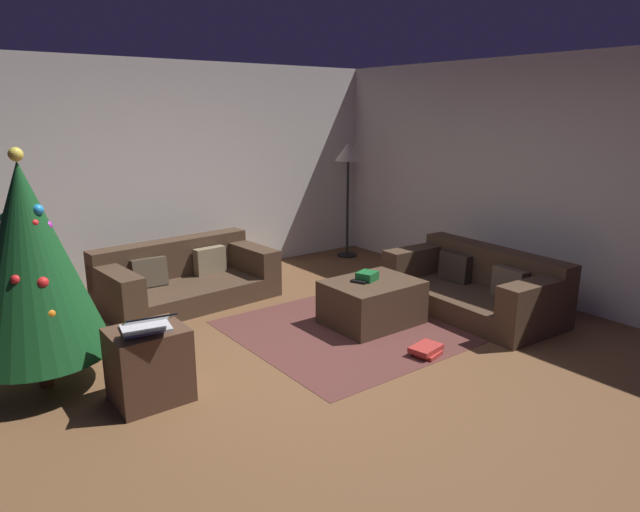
% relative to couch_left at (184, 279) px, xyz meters
% --- Properties ---
extents(ground_plane, '(6.40, 6.40, 0.00)m').
position_rel_couch_left_xyz_m(ground_plane, '(0.06, -2.24, -0.25)').
color(ground_plane, brown).
extents(rear_partition, '(6.40, 0.12, 2.60)m').
position_rel_couch_left_xyz_m(rear_partition, '(0.06, 0.90, 1.05)').
color(rear_partition, silver).
rests_on(rear_partition, ground_plane).
extents(corner_partition, '(0.12, 6.40, 2.60)m').
position_rel_couch_left_xyz_m(corner_partition, '(3.20, -2.24, 1.05)').
color(corner_partition, silver).
rests_on(corner_partition, ground_plane).
extents(couch_left, '(1.88, 1.07, 0.64)m').
position_rel_couch_left_xyz_m(couch_left, '(0.00, 0.00, 0.00)').
color(couch_left, '#473323').
rests_on(couch_left, ground_plane).
extents(couch_right, '(1.01, 1.84, 0.64)m').
position_rel_couch_left_xyz_m(couch_right, '(2.30, -2.14, 0.01)').
color(couch_right, '#473323').
rests_on(couch_right, ground_plane).
extents(ottoman, '(0.87, 0.68, 0.43)m').
position_rel_couch_left_xyz_m(ottoman, '(1.19, -1.74, -0.03)').
color(ottoman, '#473323').
rests_on(ottoman, ground_plane).
extents(gift_box, '(0.23, 0.22, 0.08)m').
position_rel_couch_left_xyz_m(gift_box, '(1.17, -1.69, 0.22)').
color(gift_box, '#19662D').
rests_on(gift_box, ottoman).
extents(tv_remote, '(0.11, 0.17, 0.02)m').
position_rel_couch_left_xyz_m(tv_remote, '(1.04, -1.71, 0.19)').
color(tv_remote, black).
rests_on(tv_remote, ottoman).
extents(christmas_tree, '(1.02, 1.02, 1.80)m').
position_rel_couch_left_xyz_m(christmas_tree, '(-1.67, -1.22, 0.74)').
color(christmas_tree, brown).
rests_on(christmas_tree, ground_plane).
extents(side_table, '(0.52, 0.44, 0.55)m').
position_rel_couch_left_xyz_m(side_table, '(-1.11, -1.91, 0.02)').
color(side_table, '#4C3323').
rests_on(side_table, ground_plane).
extents(laptop, '(0.40, 0.47, 0.19)m').
position_rel_couch_left_xyz_m(laptop, '(-1.12, -1.97, 0.35)').
color(laptop, silver).
rests_on(laptop, side_table).
extents(book_stack, '(0.31, 0.26, 0.08)m').
position_rel_couch_left_xyz_m(book_stack, '(1.05, -2.60, -0.20)').
color(book_stack, '#B7332D').
rests_on(book_stack, ground_plane).
extents(corner_lamp, '(0.36, 0.36, 1.60)m').
position_rel_couch_left_xyz_m(corner_lamp, '(2.66, 0.41, 1.11)').
color(corner_lamp, black).
rests_on(corner_lamp, ground_plane).
extents(area_rug, '(2.60, 2.00, 0.01)m').
position_rel_couch_left_xyz_m(area_rug, '(1.19, -1.74, -0.25)').
color(area_rug, brown).
rests_on(area_rug, ground_plane).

